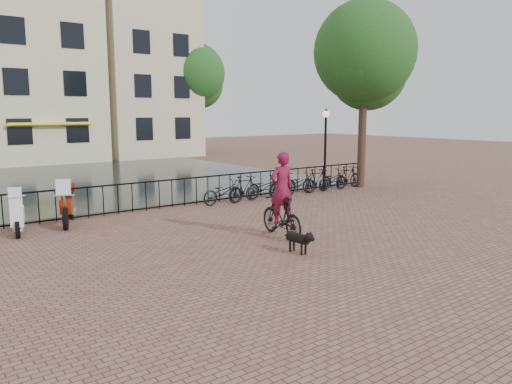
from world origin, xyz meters
TOP-DOWN VIEW (x-y plane):
  - ground at (0.00, 0.00)m, footprint 100.00×100.00m
  - canal_water at (0.00, 17.30)m, footprint 20.00×20.00m
  - railing at (0.00, 8.00)m, footprint 20.00×0.05m
  - canal_house_mid at (0.50, 30.00)m, footprint 8.00×9.50m
  - canal_house_right at (8.50, 30.00)m, footprint 7.00×9.00m
  - tree_near_right at (9.20, 7.30)m, footprint 4.48×4.48m
  - tree_far_right at (12.00, 27.00)m, footprint 4.76×4.76m
  - lamp_post at (7.20, 7.60)m, footprint 0.30×0.30m
  - cyclist at (0.41, 2.39)m, footprint 0.91×2.04m
  - dog at (-0.31, 0.90)m, footprint 0.33×0.89m
  - motorcycle at (-3.79, 7.51)m, footprint 1.24×2.18m
  - scooter at (-5.27, 7.13)m, footprint 0.79×1.60m
  - parked_bike_0 at (1.80, 7.40)m, footprint 1.73×0.63m
  - parked_bike_1 at (2.75, 7.40)m, footprint 1.72×0.73m
  - parked_bike_2 at (3.70, 7.40)m, footprint 1.74×0.68m
  - parked_bike_3 at (4.65, 7.40)m, footprint 1.72×0.73m
  - parked_bike_4 at (5.60, 7.40)m, footprint 1.73×0.63m
  - parked_bike_5 at (6.55, 7.40)m, footprint 1.67×0.51m
  - parked_bike_6 at (7.50, 7.40)m, footprint 1.73×0.64m
  - parked_bike_7 at (8.45, 7.40)m, footprint 1.70×0.61m

SIDE VIEW (x-z plane):
  - ground at x=0.00m, z-range 0.00..0.00m
  - canal_water at x=0.00m, z-range 0.00..0.00m
  - dog at x=-0.31m, z-range 0.00..0.59m
  - parked_bike_0 at x=1.80m, z-range 0.00..0.90m
  - parked_bike_2 at x=3.70m, z-range 0.00..0.90m
  - parked_bike_4 at x=5.60m, z-range 0.00..0.90m
  - parked_bike_6 at x=7.50m, z-range 0.00..0.90m
  - parked_bike_1 at x=2.75m, z-range 0.00..1.00m
  - parked_bike_3 at x=4.65m, z-range 0.00..1.00m
  - parked_bike_5 at x=6.55m, z-range 0.00..1.00m
  - parked_bike_7 at x=8.45m, z-range 0.00..1.00m
  - railing at x=0.00m, z-range -0.01..1.02m
  - scooter at x=-5.27m, z-range 0.00..1.43m
  - motorcycle at x=-3.79m, z-range 0.00..1.53m
  - cyclist at x=0.41m, z-range -0.33..2.39m
  - lamp_post at x=7.20m, z-range 0.65..4.10m
  - canal_house_mid at x=0.50m, z-range 0.00..11.80m
  - tree_near_right at x=9.20m, z-range 1.85..10.09m
  - tree_far_right at x=12.00m, z-range 1.97..10.73m
  - canal_house_right at x=8.50m, z-range 0.00..13.30m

